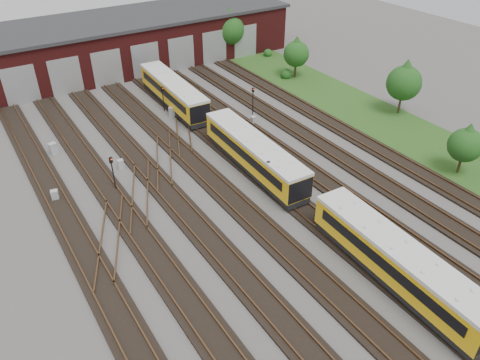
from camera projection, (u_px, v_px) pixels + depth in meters
ground at (293, 228)px, 34.98m from camera, size 120.00×120.00×0.00m
track_network at (286, 223)px, 35.25m from camera, size 30.40×70.00×0.33m
maintenance_shed at (105, 45)px, 61.19m from camera, size 51.00×12.50×6.35m
grass_verge at (374, 117)px, 50.51m from camera, size 8.00×55.00×0.05m
metro_train at (254, 154)px, 40.62m from camera, size 2.97×45.56×2.78m
signal_mast_0 at (112, 170)px, 37.95m from camera, size 0.29×0.28×3.17m
signal_mast_1 at (268, 174)px, 37.40m from camera, size 0.28×0.26×3.20m
signal_mast_2 at (163, 96)px, 50.87m from camera, size 0.28×0.26×2.81m
signal_mast_3 at (253, 98)px, 50.06m from camera, size 0.26×0.25×3.09m
relay_cabinet_0 at (55, 195)px, 37.62m from camera, size 0.65×0.57×0.94m
relay_cabinet_1 at (53, 149)px, 43.76m from camera, size 0.81×0.73×1.11m
relay_cabinet_2 at (121, 164)px, 41.67m from camera, size 0.54×0.46×0.87m
relay_cabinet_3 at (172, 112)px, 50.38m from camera, size 0.67×0.56×1.10m
relay_cabinet_4 at (253, 120)px, 48.97m from camera, size 0.59×0.53×0.86m
tree_0 at (229, 26)px, 64.23m from camera, size 4.15×4.15×6.88m
tree_1 at (296, 51)px, 58.46m from camera, size 3.21×3.21×5.32m
tree_2 at (405, 79)px, 49.23m from camera, size 3.69×3.69×6.12m
tree_3 at (466, 141)px, 39.59m from camera, size 2.94×2.94×4.88m
bush_1 at (286, 73)px, 59.65m from camera, size 1.41×1.41×1.41m
bush_2 at (268, 52)px, 66.73m from camera, size 1.21×1.21×1.21m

